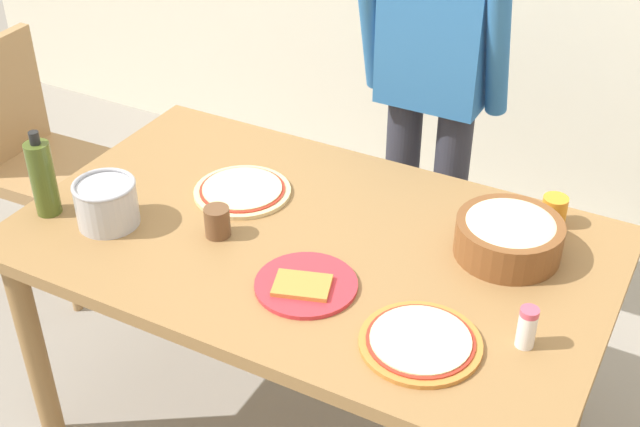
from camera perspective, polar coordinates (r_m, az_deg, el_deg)
dining_table at (r=2.34m, az=-0.58°, el=-3.46°), size 1.60×0.96×0.76m
person_cook at (r=2.79m, az=7.66°, el=9.18°), size 0.49×0.25×1.62m
chair_wooden_left at (r=3.31m, az=-18.78°, el=4.02°), size 0.41×0.41×0.95m
pizza_raw_on_board at (r=2.48m, az=-5.26°, el=1.54°), size 0.28×0.28×0.02m
pizza_cooked_on_tray at (r=1.97m, az=6.79°, el=-8.59°), size 0.29×0.29×0.02m
plate_with_slice at (r=2.12m, az=-0.99°, el=-4.82°), size 0.26×0.26×0.02m
popcorn_bowl at (r=2.25m, az=12.62°, el=-1.39°), size 0.28×0.28×0.11m
olive_oil_bottle at (r=2.46m, az=-18.19°, el=2.31°), size 0.07×0.07×0.26m
steel_pot at (r=2.39m, az=-14.20°, el=0.70°), size 0.17×0.17×0.13m
cup_orange at (r=2.41m, az=15.50°, el=0.18°), size 0.07×0.07×0.08m
cup_small_brown at (r=2.30m, az=-6.94°, el=-0.56°), size 0.07×0.07×0.08m
salt_shaker at (r=1.98m, az=13.78°, el=-7.46°), size 0.04×0.04×0.11m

